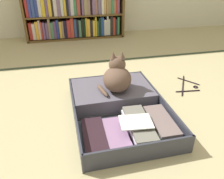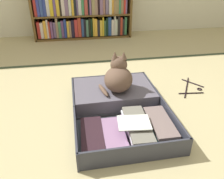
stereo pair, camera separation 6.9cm
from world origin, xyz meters
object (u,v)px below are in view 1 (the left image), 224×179
object	(u,v)px
bookshelf	(74,4)
open_suitcase	(118,105)
clothes_hanger	(187,86)
black_cat	(117,77)

from	to	relation	value
bookshelf	open_suitcase	size ratio (longest dim) A/B	1.55
clothes_hanger	bookshelf	bearing A→B (deg)	115.39
open_suitcase	black_cat	size ratio (longest dim) A/B	3.06
black_cat	clothes_hanger	distance (m)	0.71
black_cat	bookshelf	bearing A→B (deg)	94.72
black_cat	clothes_hanger	size ratio (longest dim) A/B	0.86
bookshelf	black_cat	size ratio (longest dim) A/B	4.74
bookshelf	open_suitcase	world-z (taller)	bookshelf
black_cat	clothes_hanger	xyz separation A→B (m)	(0.66, 0.12, -0.22)
bookshelf	clothes_hanger	distance (m)	1.95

